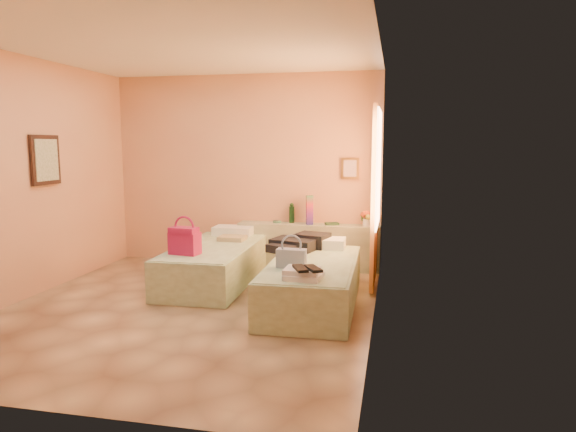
% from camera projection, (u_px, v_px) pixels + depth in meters
% --- Properties ---
extents(ground, '(4.50, 4.50, 0.00)m').
position_uv_depth(ground, '(189.00, 309.00, 5.63)').
color(ground, tan).
rests_on(ground, ground).
extents(room_walls, '(4.02, 4.51, 2.81)m').
position_uv_depth(room_walls, '(221.00, 144.00, 5.89)').
color(room_walls, tan).
rests_on(room_walls, ground).
extents(headboard_ledge, '(2.05, 0.30, 0.65)m').
position_uv_depth(headboard_ledge, '(308.00, 246.00, 7.42)').
color(headboard_ledge, '#B0B897').
rests_on(headboard_ledge, ground).
extents(bed_left, '(0.94, 2.02, 0.50)m').
position_uv_depth(bed_left, '(215.00, 264.00, 6.63)').
color(bed_left, beige).
rests_on(bed_left, ground).
extents(bed_right, '(0.94, 2.02, 0.50)m').
position_uv_depth(bed_right, '(313.00, 284.00, 5.71)').
color(bed_right, beige).
rests_on(bed_right, ground).
extents(water_bottle, '(0.09, 0.09, 0.27)m').
position_uv_depth(water_bottle, '(292.00, 213.00, 7.48)').
color(water_bottle, '#15391F').
rests_on(water_bottle, headboard_ledge).
extents(rainbow_box, '(0.12, 0.12, 0.42)m').
position_uv_depth(rainbow_box, '(310.00, 210.00, 7.31)').
color(rainbow_box, '#B5164F').
rests_on(rainbow_box, headboard_ledge).
extents(small_dish, '(0.12, 0.12, 0.03)m').
position_uv_depth(small_dish, '(277.00, 222.00, 7.50)').
color(small_dish, '#437B5F').
rests_on(small_dish, headboard_ledge).
extents(green_book, '(0.22, 0.19, 0.03)m').
position_uv_depth(green_book, '(332.00, 224.00, 7.31)').
color(green_book, '#294D2F').
rests_on(green_book, headboard_ledge).
extents(flower_vase, '(0.24, 0.24, 0.26)m').
position_uv_depth(flower_vase, '(367.00, 217.00, 7.15)').
color(flower_vase, white).
rests_on(flower_vase, headboard_ledge).
extents(magenta_handbag, '(0.37, 0.24, 0.33)m').
position_uv_depth(magenta_handbag, '(185.00, 241.00, 6.05)').
color(magenta_handbag, '#B5164F').
rests_on(magenta_handbag, bed_left).
extents(khaki_garment, '(0.35, 0.28, 0.06)m').
position_uv_depth(khaki_garment, '(232.00, 238.00, 6.93)').
color(khaki_garment, tan).
rests_on(khaki_garment, bed_left).
extents(clothes_pile, '(0.73, 0.73, 0.17)m').
position_uv_depth(clothes_pile, '(298.00, 243.00, 6.32)').
color(clothes_pile, black).
rests_on(clothes_pile, bed_right).
extents(blue_handbag, '(0.31, 0.14, 0.20)m').
position_uv_depth(blue_handbag, '(291.00, 258.00, 5.40)').
color(blue_handbag, '#3C5E91').
rests_on(blue_handbag, bed_right).
extents(towel_stack, '(0.37, 0.33, 0.10)m').
position_uv_depth(towel_stack, '(304.00, 274.00, 4.95)').
color(towel_stack, white).
rests_on(towel_stack, bed_right).
extents(sandal_pair, '(0.29, 0.32, 0.03)m').
position_uv_depth(sandal_pair, '(307.00, 269.00, 4.89)').
color(sandal_pair, black).
rests_on(sandal_pair, towel_stack).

